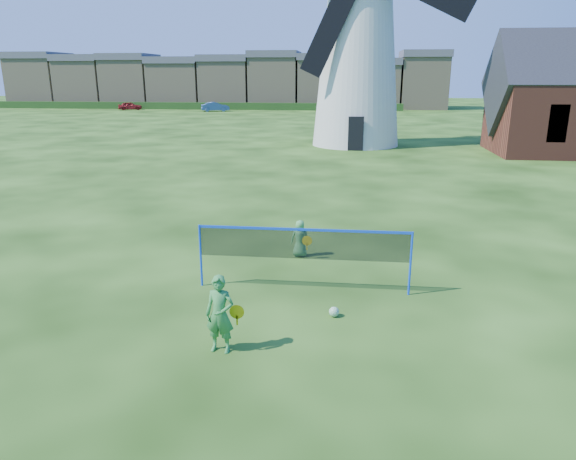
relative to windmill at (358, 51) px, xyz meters
The scene contains 10 objects.
ground 28.77m from the windmill, 94.10° to the right, with size 220.00×220.00×0.00m, color black.
windmill is the anchor object (origin of this frame).
badminton_net 28.00m from the windmill, 93.00° to the right, with size 5.05×0.05×1.55m.
player_girl 31.18m from the windmill, 95.09° to the right, with size 0.71×0.42×1.50m.
player_boy 25.78m from the windmill, 93.98° to the right, with size 0.63×0.41×1.06m.
play_ball 29.53m from the windmill, 91.30° to the right, with size 0.22×0.22×0.22m, color green.
terraced_houses 48.63m from the windmill, 114.89° to the left, with size 67.81×8.40×8.30m.
hedge 45.39m from the windmill, 122.24° to the left, with size 62.00×0.80×1.00m, color #193814.
car_left 48.25m from the windmill, 131.89° to the left, with size 1.34×3.33×1.13m, color maroon.
car_right 39.47m from the windmill, 119.16° to the left, with size 1.34×3.85×1.27m, color navy.
Camera 1 is at (1.54, -11.25, 5.01)m, focal length 32.89 mm.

